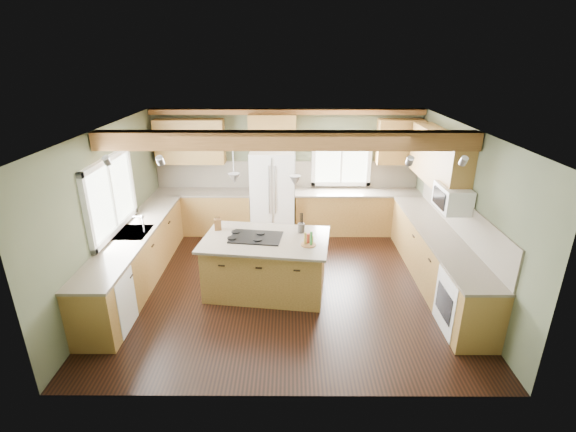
{
  "coord_description": "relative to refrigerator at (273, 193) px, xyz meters",
  "views": [
    {
      "loc": [
        0.05,
        -6.17,
        3.65
      ],
      "look_at": [
        0.03,
        0.3,
        1.11
      ],
      "focal_mm": 26.0,
      "sensor_mm": 36.0,
      "label": 1
    }
  ],
  "objects": [
    {
      "name": "wall_back",
      "position": [
        0.3,
        0.38,
        0.4
      ],
      "size": [
        5.6,
        0.0,
        5.6
      ],
      "primitive_type": "plane",
      "rotation": [
        1.57,
        0.0,
        0.0
      ],
      "color": "#49523A",
      "rests_on": "ground"
    },
    {
      "name": "upper_cab_back_corner",
      "position": [
        2.6,
        0.21,
        1.05
      ],
      "size": [
        0.9,
        0.35,
        0.9
      ],
      "primitive_type": "cube",
      "color": "brown",
      "rests_on": "wall_back"
    },
    {
      "name": "island_top",
      "position": [
        -0.02,
        -2.31,
        0.0
      ],
      "size": [
        2.11,
        1.5,
        0.04
      ],
      "primitive_type": "cube",
      "rotation": [
        0.0,
        0.0,
        -0.13
      ],
      "color": "brown",
      "rests_on": "island"
    },
    {
      "name": "upper_cab_over_fridge",
      "position": [
        -0.0,
        0.21,
        1.25
      ],
      "size": [
        0.96,
        0.35,
        0.7
      ],
      "primitive_type": "cube",
      "color": "brown",
      "rests_on": "wall_back"
    },
    {
      "name": "wall_left",
      "position": [
        -2.5,
        -2.12,
        0.4
      ],
      "size": [
        0.0,
        5.0,
        5.0
      ],
      "primitive_type": "plane",
      "rotation": [
        1.57,
        0.0,
        1.57
      ],
      "color": "#49523A",
      "rests_on": "ground"
    },
    {
      "name": "upper_cab_right",
      "position": [
        2.92,
        -1.22,
        1.05
      ],
      "size": [
        0.35,
        2.2,
        0.9
      ],
      "primitive_type": "cube",
      "color": "brown",
      "rests_on": "wall_right"
    },
    {
      "name": "cooktop",
      "position": [
        -0.18,
        -2.29,
        0.03
      ],
      "size": [
        0.86,
        0.63,
        0.02
      ],
      "primitive_type": "cube",
      "rotation": [
        0.0,
        0.0,
        -0.13
      ],
      "color": "black",
      "rests_on": "island_top"
    },
    {
      "name": "ceiling",
      "position": [
        0.3,
        -2.12,
        1.7
      ],
      "size": [
        5.6,
        5.6,
        0.0
      ],
      "primitive_type": "plane",
      "rotation": [
        3.14,
        0.0,
        0.0
      ],
      "color": "silver",
      "rests_on": "wall_back"
    },
    {
      "name": "backsplash_back",
      "position": [
        0.3,
        0.36,
        0.31
      ],
      "size": [
        5.58,
        0.03,
        0.58
      ],
      "primitive_type": "cube",
      "color": "brown",
      "rests_on": "wall_back"
    },
    {
      "name": "base_cab_back_right",
      "position": [
        1.79,
        0.08,
        -0.46
      ],
      "size": [
        2.62,
        0.6,
        0.88
      ],
      "primitive_type": "cube",
      "color": "brown",
      "rests_on": "floor"
    },
    {
      "name": "bottle_tray",
      "position": [
        0.64,
        -2.55,
        0.13
      ],
      "size": [
        0.27,
        0.27,
        0.21
      ],
      "primitive_type": null,
      "rotation": [
        0.0,
        0.0,
        0.15
      ],
      "color": "brown",
      "rests_on": "island_top"
    },
    {
      "name": "wall_right",
      "position": [
        3.1,
        -2.12,
        0.4
      ],
      "size": [
        0.0,
        5.0,
        5.0
      ],
      "primitive_type": "plane",
      "rotation": [
        1.57,
        0.0,
        -1.57
      ],
      "color": "#49523A",
      "rests_on": "ground"
    },
    {
      "name": "counter_back_left",
      "position": [
        -1.49,
        0.08,
        0.0
      ],
      "size": [
        2.06,
        0.64,
        0.04
      ],
      "primitive_type": "cube",
      "color": "brown",
      "rests_on": "base_cab_back_left"
    },
    {
      "name": "base_cab_left",
      "position": [
        -2.2,
        -2.07,
        -0.46
      ],
      "size": [
        0.6,
        3.7,
        0.88
      ],
      "primitive_type": "cube",
      "color": "brown",
      "rests_on": "floor"
    },
    {
      "name": "floor",
      "position": [
        0.3,
        -2.12,
        -0.9
      ],
      "size": [
        5.6,
        5.6,
        0.0
      ],
      "primitive_type": "plane",
      "color": "black",
      "rests_on": "ground"
    },
    {
      "name": "pendant_right",
      "position": [
        0.43,
        -2.37,
        0.98
      ],
      "size": [
        0.18,
        0.18,
        0.16
      ],
      "primitive_type": "cone",
      "rotation": [
        3.14,
        0.0,
        0.0
      ],
      "color": "#B2B2B7",
      "rests_on": "ceiling"
    },
    {
      "name": "counter_back_right",
      "position": [
        1.79,
        0.08,
        0.0
      ],
      "size": [
        2.66,
        0.64,
        0.04
      ],
      "primitive_type": "cube",
      "color": "brown",
      "rests_on": "base_cab_back_right"
    },
    {
      "name": "window_back",
      "position": [
        1.45,
        0.36,
        0.65
      ],
      "size": [
        1.1,
        0.04,
        1.0
      ],
      "primitive_type": "cube",
      "color": "white",
      "rests_on": "wall_back"
    },
    {
      "name": "microwave",
      "position": [
        2.88,
        -2.17,
        0.65
      ],
      "size": [
        0.4,
        0.7,
        0.38
      ],
      "primitive_type": "cube",
      "color": "white",
      "rests_on": "wall_right"
    },
    {
      "name": "faucet",
      "position": [
        -2.02,
        -2.07,
        0.15
      ],
      "size": [
        0.02,
        0.02,
        0.28
      ],
      "primitive_type": "cylinder",
      "color": "#B2B2B7",
      "rests_on": "sink"
    },
    {
      "name": "base_cab_right",
      "position": [
        2.8,
        -2.07,
        -0.46
      ],
      "size": [
        0.6,
        3.7,
        0.88
      ],
      "primitive_type": "cube",
      "color": "brown",
      "rests_on": "floor"
    },
    {
      "name": "upper_cab_back_left",
      "position": [
        -1.69,
        0.21,
        1.05
      ],
      "size": [
        1.4,
        0.35,
        0.9
      ],
      "primitive_type": "cube",
      "color": "brown",
      "rests_on": "wall_back"
    },
    {
      "name": "island",
      "position": [
        -0.02,
        -2.31,
        -0.46
      ],
      "size": [
        1.98,
        1.36,
        0.88
      ],
      "primitive_type": "cube",
      "rotation": [
        0.0,
        0.0,
        -0.13
      ],
      "color": "olive",
      "rests_on": "floor"
    },
    {
      "name": "utensil_crock",
      "position": [
        0.54,
        -2.06,
        0.1
      ],
      "size": [
        0.13,
        0.13,
        0.15
      ],
      "primitive_type": "cylinder",
      "rotation": [
        0.0,
        0.0,
        0.12
      ],
      "color": "#474139",
      "rests_on": "island_top"
    },
    {
      "name": "backsplash_right",
      "position": [
        3.08,
        -2.07,
        0.31
      ],
      "size": [
        0.03,
        3.7,
        0.58
      ],
      "primitive_type": "cube",
      "color": "brown",
      "rests_on": "wall_right"
    },
    {
      "name": "ceiling_beam",
      "position": [
        0.3,
        -2.31,
        1.57
      ],
      "size": [
        5.55,
        0.26,
        0.26
      ],
      "primitive_type": "cube",
      "color": "brown",
      "rests_on": "ceiling"
    },
    {
      "name": "knife_block",
      "position": [
        -0.83,
        -1.97,
        0.11
      ],
      "size": [
        0.13,
        0.11,
        0.19
      ],
      "primitive_type": "cube",
      "rotation": [
        0.0,
        0.0,
        0.19
      ],
      "color": "brown",
      "rests_on": "island_top"
    },
    {
      "name": "sink",
      "position": [
        -2.2,
        -2.07,
        0.01
      ],
      "size": [
        0.5,
        0.65,
        0.03
      ],
      "primitive_type": "cube",
      "color": "#262628",
      "rests_on": "counter_left"
    },
    {
      "name": "soffit_trim",
      "position": [
        0.3,
        0.28,
        1.64
      ],
      "size": [
        5.55,
        0.2,
        0.1
      ],
      "primitive_type": "cube",
      "color": "brown",
      "rests_on": "ceiling"
    },
    {
      "name": "counter_right",
      "position": [
        2.8,
        -2.07,
        0.0
      ],
      "size": [
        0.64,
        3.74,
        0.04
      ],
      "primitive_type": "cube",
      "color": "brown",
      "rests_on": "base_cab_right"
    },
    {
      "name": "base_cab_back_left",
      "position": [
        -1.49,
        0.08,
        -0.46
      ],
      "size": [
        2.02,
        0.6,
        0.88
      ],
      "primitive_type": "cube",
      "color": "brown",
      "rests_on": "floor"
    },
    {
      "name": "oven",
      "position": [
        2.79,
        -3.37,
        -0.47
      ],
      "size": [
        0.6,
        0.72,
        0.84
      ],
      "primitive_type": "cube",
      "color": "white",
      "rests_on": "floor"
    },
    {
      "name": "window_left",
      "position": [
        -2.48,
        -2.07,
        0.65
      ],
      "size": [
        0.04,
        1.6,
        1.05
      ],
      "primitive_type": "cube",
      "color": "white",
      "rests_on": "wall_left"
    },
    {
      "name": "dishwasher",
      "position": [
        -2.19,
        -3.37,
        -0.47
      ],
      "size": [
        0.6,
        0.6,
        0.84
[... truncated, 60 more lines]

